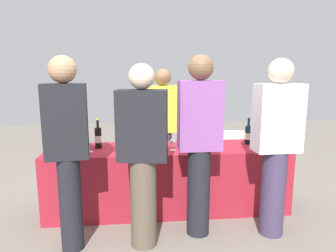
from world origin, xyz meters
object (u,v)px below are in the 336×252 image
Objects in this scene: wine_glass_0 at (89,144)px; wine_bottle_6 at (248,135)px; wine_bottle_4 at (202,134)px; ice_bucket at (77,142)px; wine_bottle_2 at (158,136)px; wine_bottle_5 at (213,135)px; wine_bottle_3 at (189,136)px; server_pouring at (163,127)px; wine_glass_1 at (172,142)px; menu_board at (225,154)px; wine_glass_2 at (206,140)px; wine_bottle_0 at (98,138)px; guest_0 at (67,146)px; guest_3 at (276,143)px; wine_bottle_1 at (150,135)px; guest_2 at (199,140)px; guest_1 at (143,152)px.

wine_bottle_6 is at bearing 5.21° from wine_glass_0.
wine_bottle_4 is 1.44m from ice_bucket.
wine_bottle_5 is at bearing -1.46° from wine_bottle_2.
wine_bottle_3 is at bearing 179.43° from wine_bottle_6.
ice_bucket is at bearing 23.25° from server_pouring.
wine_bottle_2 is 2.43× the size of wine_glass_1.
menu_board is (0.72, 0.88, -0.49)m from wine_bottle_3.
wine_glass_0 is (-1.29, -0.25, -0.03)m from wine_bottle_4.
wine_bottle_6 reaches higher than wine_glass_1.
menu_board is (1.82, 1.06, -0.46)m from wine_glass_0.
wine_bottle_4 reaches higher than wine_glass_2.
wine_bottle_0 is at bearing 22.75° from ice_bucket.
wine_bottle_6 is 0.95m from wine_glass_1.
guest_0 reaches higher than wine_bottle_5.
wine_glass_2 is 0.79m from guest_3.
wine_bottle_1 is 0.85m from guest_2.
wine_bottle_1 is 0.98× the size of wine_bottle_3.
guest_0 reaches higher than wine_glass_1.
wine_bottle_1 reaches higher than wine_bottle_5.
server_pouring is at bearing 47.42° from guest_0.
wine_bottle_2 is 0.19× the size of guest_1.
guest_3 reaches higher than wine_bottle_0.
guest_2 is (0.54, 0.15, 0.06)m from guest_1.
server_pouring reaches higher than wine_bottle_1.
wine_bottle_6 is (1.07, -0.06, 0.01)m from wine_bottle_2.
guest_1 is (-0.72, -0.64, 0.06)m from wine_glass_2.
wine_bottle_3 is 1.09× the size of wine_bottle_5.
wine_bottle_3 is at bearing 89.52° from guest_2.
wine_glass_0 is 0.84m from guest_1.
guest_2 is at bearing -23.73° from wine_glass_0.
guest_1 is (0.49, -0.79, 0.03)m from wine_bottle_0.
server_pouring reaches higher than wine_bottle_2.
wine_bottle_2 is at bearing 38.63° from guest_0.
wine_bottle_6 is 1.97m from ice_bucket.
guest_0 is 2.61m from menu_board.
menu_board is at bearing 34.47° from guest_0.
guest_1 is (-0.73, -0.88, 0.04)m from wine_bottle_4.
wine_glass_1 is at bearing -12.85° from wine_bottle_0.
wine_bottle_2 is 0.18× the size of guest_3.
guest_1 is at bearing -129.74° from wine_bottle_4.
menu_board is at bearing 88.83° from guest_3.
wine_glass_2 is (0.38, 0.04, 0.00)m from wine_glass_1.
wine_bottle_0 is 0.20× the size of guest_0.
wine_bottle_6 is at bearing 88.63° from guest_3.
wine_bottle_0 is 2.58× the size of wine_glass_0.
wine_glass_0 is at bearing -26.65° from ice_bucket.
wine_glass_1 is 1.07m from guest_3.
wine_bottle_0 is 0.93m from guest_1.
wine_glass_2 is (0.53, -0.21, -0.02)m from wine_bottle_2.
guest_2 reaches higher than menu_board.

